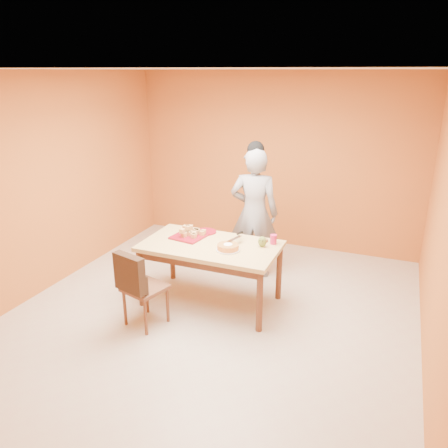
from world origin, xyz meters
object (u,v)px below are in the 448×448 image
at_px(person, 254,213).
at_px(red_dinner_plate, 206,232).
at_px(dining_chair, 144,287).
at_px(magenta_glass, 273,239).
at_px(pastry_platter, 189,236).
at_px(checker_tin, 264,240).
at_px(dining_table, 211,252).
at_px(sponge_cake, 228,247).
at_px(egg_ornament, 262,242).

distance_m(person, red_dinner_plate, 0.75).
height_order(dining_chair, magenta_glass, dining_chair).
height_order(pastry_platter, checker_tin, checker_tin).
xyz_separation_m(person, pastry_platter, (-0.56, -0.84, -0.11)).
distance_m(dining_table, person, 0.99).
distance_m(red_dinner_plate, magenta_glass, 0.90).
height_order(person, sponge_cake, person).
bearing_deg(egg_ornament, checker_tin, 86.42).
relative_size(dining_table, magenta_glass, 14.25).
height_order(magenta_glass, checker_tin, magenta_glass).
height_order(red_dinner_plate, egg_ornament, egg_ornament).
distance_m(dining_table, checker_tin, 0.65).
bearing_deg(checker_tin, person, 118.30).
height_order(dining_chair, person, person).
distance_m(sponge_cake, checker_tin, 0.51).
distance_m(person, checker_tin, 0.71).
bearing_deg(dining_table, person, 76.69).
xyz_separation_m(red_dinner_plate, magenta_glass, (0.90, -0.05, 0.05)).
distance_m(red_dinner_plate, egg_ornament, 0.82).
relative_size(dining_chair, checker_tin, 9.93).
bearing_deg(magenta_glass, dining_table, -156.96).
height_order(dining_table, sponge_cake, sponge_cake).
bearing_deg(sponge_cake, magenta_glass, 41.98).
bearing_deg(dining_chair, pastry_platter, 95.83).
distance_m(red_dinner_plate, sponge_cake, 0.64).
bearing_deg(dining_chair, red_dinner_plate, 91.70).
relative_size(dining_chair, egg_ornament, 7.15).
relative_size(pastry_platter, red_dinner_plate, 1.36).
bearing_deg(dining_table, red_dinner_plate, 122.44).
bearing_deg(red_dinner_plate, checker_tin, -1.35).
bearing_deg(red_dinner_plate, dining_table, -57.56).
distance_m(magenta_glass, checker_tin, 0.13).
relative_size(person, magenta_glass, 15.72).
height_order(pastry_platter, egg_ornament, egg_ornament).
height_order(dining_table, checker_tin, checker_tin).
bearing_deg(sponge_cake, pastry_platter, 161.60).
bearing_deg(egg_ornament, person, 101.57).
bearing_deg(person, egg_ornament, 105.32).
bearing_deg(magenta_glass, dining_chair, -138.34).
height_order(sponge_cake, egg_ornament, egg_ornament).
height_order(person, egg_ornament, person).
bearing_deg(dining_table, dining_chair, -122.65).
distance_m(egg_ornament, magenta_glass, 0.16).
bearing_deg(dining_chair, magenta_glass, 56.70).
relative_size(red_dinner_plate, checker_tin, 2.96).
bearing_deg(checker_tin, magenta_glass, -14.82).
relative_size(egg_ornament, checker_tin, 1.39).
bearing_deg(person, magenta_glass, 115.61).
xyz_separation_m(sponge_cake, checker_tin, (0.30, 0.41, -0.03)).
distance_m(person, sponge_cake, 1.04).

